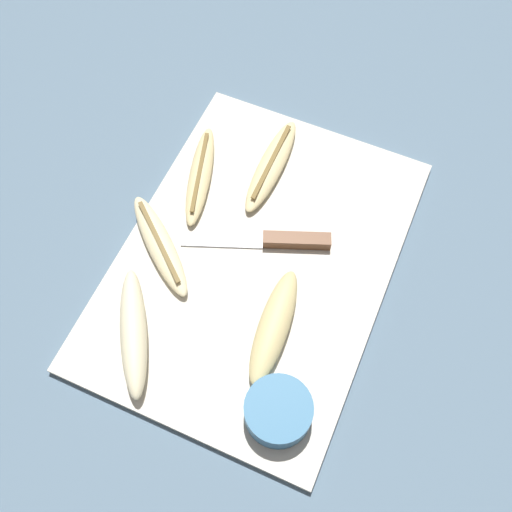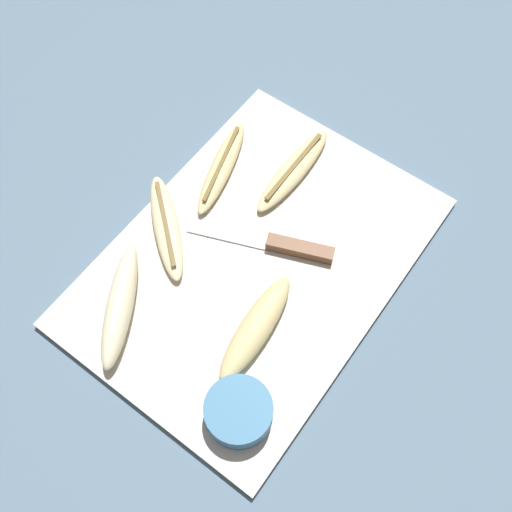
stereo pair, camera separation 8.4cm
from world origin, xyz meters
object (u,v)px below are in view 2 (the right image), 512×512
object	(u,v)px
knife	(287,246)
banana_bright_far	(120,305)
banana_spotted_left	(256,328)
prep_bowl	(239,412)
banana_ripe_center	(293,170)
banana_mellow_near	(222,167)
banana_cream_curved	(166,227)

from	to	relation	value
knife	banana_bright_far	size ratio (longest dim) A/B	1.20
banana_spotted_left	prep_bowl	xyz separation A→B (m)	(-0.10, -0.05, 0.00)
banana_ripe_center	banana_mellow_near	bearing A→B (deg)	123.23
banana_ripe_center	prep_bowl	size ratio (longest dim) A/B	2.13
knife	banana_spotted_left	size ratio (longest dim) A/B	1.22
knife	banana_cream_curved	world-z (taller)	banana_cream_curved
knife	banana_mellow_near	xyz separation A→B (m)	(0.05, 0.16, 0.00)
banana_bright_far	banana_mellow_near	xyz separation A→B (m)	(0.26, 0.03, -0.01)
prep_bowl	banana_ripe_center	bearing A→B (deg)	24.27
knife	banana_mellow_near	world-z (taller)	banana_mellow_near
knife	prep_bowl	size ratio (longest dim) A/B	2.43
prep_bowl	banana_mellow_near	bearing A→B (deg)	41.11
banana_ripe_center	prep_bowl	xyz separation A→B (m)	(-0.34, -0.15, 0.01)
banana_spotted_left	banana_mellow_near	distance (m)	0.27
knife	banana_mellow_near	size ratio (longest dim) A/B	1.15
banana_spotted_left	banana_ripe_center	world-z (taller)	banana_spotted_left
banana_cream_curved	banana_ripe_center	bearing A→B (deg)	-25.59
banana_bright_far	banana_mellow_near	bearing A→B (deg)	7.02
knife	prep_bowl	xyz separation A→B (m)	(-0.23, -0.09, 0.01)
banana_cream_curved	prep_bowl	world-z (taller)	prep_bowl
banana_ripe_center	banana_bright_far	bearing A→B (deg)	169.60
banana_bright_far	banana_spotted_left	distance (m)	0.18
knife	banana_ripe_center	distance (m)	0.13
banana_spotted_left	banana_mellow_near	bearing A→B (deg)	47.62
prep_bowl	banana_bright_far	bearing A→B (deg)	84.99
banana_cream_curved	banana_spotted_left	size ratio (longest dim) A/B	0.94
knife	banana_cream_curved	size ratio (longest dim) A/B	1.30
banana_ripe_center	banana_spotted_left	bearing A→B (deg)	-156.27
banana_bright_far	prep_bowl	size ratio (longest dim) A/B	2.02
banana_mellow_near	knife	bearing A→B (deg)	-108.39
knife	banana_spotted_left	distance (m)	0.13
banana_bright_far	banana_mellow_near	size ratio (longest dim) A/B	0.95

